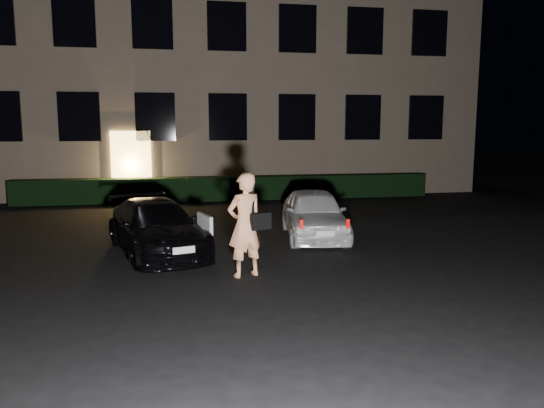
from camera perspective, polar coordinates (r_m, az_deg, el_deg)
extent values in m
plane|color=black|center=(9.32, 2.20, -8.46)|extent=(80.00, 80.00, 0.00)
cube|color=#766454|center=(24.00, -5.86, 16.33)|extent=(20.00, 8.00, 12.00)
cube|color=#F8C464|center=(19.75, -14.89, 3.96)|extent=(1.40, 0.10, 2.50)
cube|color=black|center=(19.90, -20.03, 8.81)|extent=(1.40, 0.10, 1.70)
cube|color=black|center=(19.65, -12.44, 9.14)|extent=(1.40, 0.10, 1.70)
cube|color=black|center=(19.73, -4.77, 9.30)|extent=(1.40, 0.10, 1.70)
cube|color=black|center=(20.16, 2.70, 9.30)|extent=(1.40, 0.10, 1.70)
cube|color=black|center=(20.90, 9.75, 9.16)|extent=(1.40, 0.10, 1.70)
cube|color=black|center=(21.93, 16.22, 8.91)|extent=(1.40, 0.10, 1.70)
cube|color=black|center=(20.20, -20.51, 17.92)|extent=(1.40, 0.10, 1.70)
cube|color=black|center=(19.95, -12.75, 18.36)|extent=(1.40, 0.10, 1.70)
cube|color=black|center=(20.04, -4.89, 18.49)|extent=(1.40, 0.10, 1.70)
cube|color=black|center=(20.45, 2.77, 18.30)|extent=(1.40, 0.10, 1.70)
cube|color=black|center=(21.18, 9.98, 17.85)|extent=(1.40, 0.10, 1.70)
cube|color=black|center=(22.20, 16.58, 17.19)|extent=(1.40, 0.10, 1.70)
cube|color=black|center=(19.43, -4.55, 1.70)|extent=(15.00, 0.70, 0.85)
imported|color=black|center=(11.56, -12.33, -2.45)|extent=(2.55, 4.14, 1.12)
cube|color=white|center=(11.10, -7.23, -2.07)|extent=(0.28, 0.79, 0.37)
cube|color=silver|center=(9.69, -9.47, -4.91)|extent=(0.40, 0.14, 0.12)
imported|color=white|center=(12.86, 4.55, -1.03)|extent=(1.82, 3.63, 1.19)
cube|color=red|center=(11.17, 3.19, -2.19)|extent=(0.08, 0.05, 0.20)
cube|color=red|center=(11.32, 8.17, -2.12)|extent=(0.08, 0.05, 0.20)
cube|color=silver|center=(11.23, 5.72, -3.19)|extent=(0.40, 0.08, 0.12)
imported|color=#FFA474|center=(9.51, -2.92, -2.27)|extent=(0.80, 0.67, 1.88)
cube|color=black|center=(9.50, -1.31, -1.84)|extent=(0.42, 0.30, 0.30)
cube|color=black|center=(9.40, -2.12, 0.68)|extent=(0.06, 0.07, 0.59)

